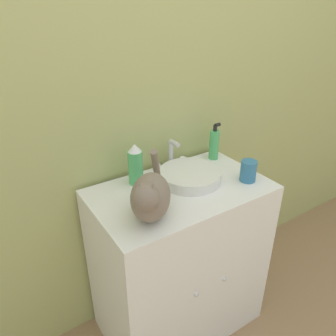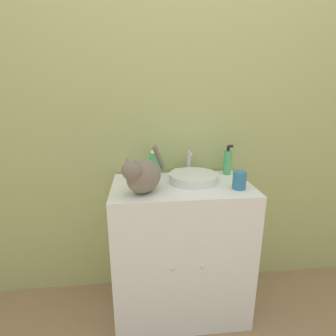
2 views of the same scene
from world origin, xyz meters
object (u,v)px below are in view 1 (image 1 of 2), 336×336
cat (150,196)px  soap_bottle (214,144)px  cup (248,171)px  spray_bottle (135,165)px

cat → soap_bottle: 0.62m
soap_bottle → cup: bearing=-94.2°
cat → cup: bearing=130.7°
cup → spray_bottle: bearing=149.6°
cat → cup: 0.53m
cat → cup: cat is taller
soap_bottle → spray_bottle: (-0.47, -0.01, 0.01)m
cat → cup: (0.53, 0.01, -0.05)m
spray_bottle → soap_bottle: bearing=1.0°
spray_bottle → cup: size_ratio=1.96×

